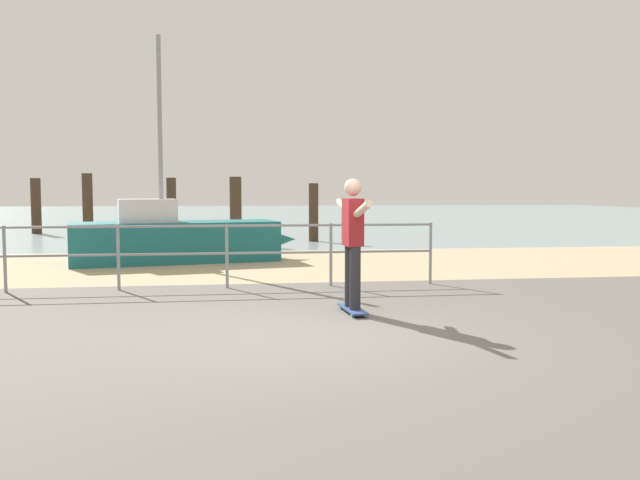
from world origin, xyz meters
The scene contains 12 objects.
ground_plane centered at (0.00, -1.00, 0.00)m, with size 24.00×10.00×0.04m, color #605B56.
beach_strip centered at (0.00, 7.00, 0.00)m, with size 24.00×6.00×0.04m, color tan.
sea_surface centered at (0.00, 35.00, 0.00)m, with size 72.00×50.00×0.04m, color #849EA3.
railing_fence centered at (-1.82, 3.60, 0.70)m, with size 8.50×0.05×1.05m.
sailboat centered at (-1.95, 7.69, 0.52)m, with size 5.07×2.26×4.89m.
skateboard centered at (0.62, 1.20, 0.07)m, with size 0.26×0.81×0.08m.
skateboarder centered at (0.62, 1.20, 1.02)m, with size 0.23×1.45×1.65m.
groyne_post_0 centered at (-7.90, 18.02, 1.01)m, with size 0.35×0.35×2.03m, color #422D1E.
groyne_post_1 centered at (-5.51, 15.24, 1.07)m, with size 0.33×0.33×2.14m, color #422D1E.
groyne_post_2 centered at (-3.13, 18.67, 1.03)m, with size 0.37×0.37×2.07m, color #422D1E.
groyne_post_3 centered at (-0.75, 12.59, 0.99)m, with size 0.35×0.35×1.99m, color #422D1E.
groyne_post_4 centered at (1.63, 13.01, 0.90)m, with size 0.30×0.30×1.80m, color #422D1E.
Camera 1 is at (-0.93, -6.96, 1.59)m, focal length 36.78 mm.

